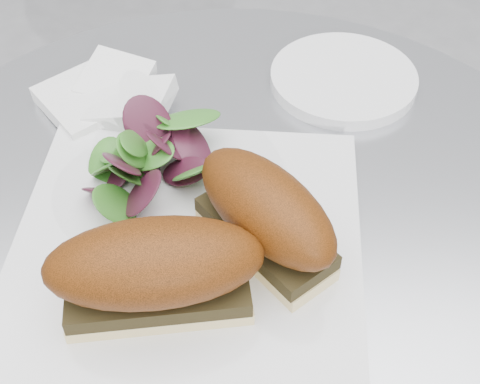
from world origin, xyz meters
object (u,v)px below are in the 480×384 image
Objects in this scene: plate at (187,248)px; sandwich_right at (266,214)px; saucer at (343,79)px; sandwich_left at (155,270)px.

sandwich_right is (0.06, -0.01, 0.05)m from plate.
plate is 0.29m from saucer.
sandwich_left is 1.04× the size of saucer.
saucer is at bearing 54.30° from plate.
plate reaches higher than saucer.
sandwich_left is at bearing -95.27° from sandwich_right.
saucer is at bearing 120.27° from sandwich_right.
sandwich_left is 0.10m from sandwich_right.
saucer is (0.17, 0.23, -0.00)m from plate.
sandwich_right is 0.96× the size of saucer.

